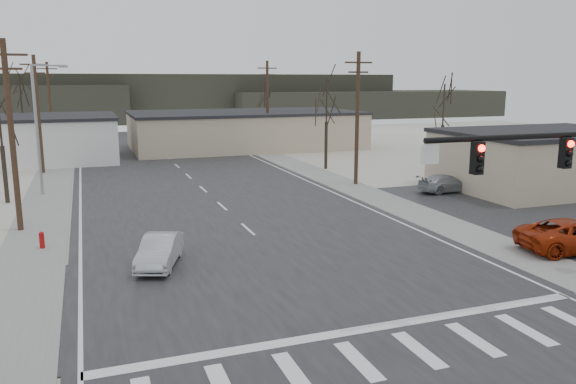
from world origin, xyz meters
name	(u,v)px	position (x,y,z in m)	size (l,w,h in m)	color
ground	(302,278)	(0.00, 0.00, 0.00)	(140.00, 140.00, 0.00)	white
main_road	(218,203)	(0.00, 15.00, 0.02)	(18.00, 110.00, 0.05)	black
cross_road	(302,278)	(0.00, 0.00, 0.02)	(90.00, 10.00, 0.04)	black
parking_lot	(564,209)	(20.00, 6.00, 0.02)	(18.00, 20.00, 0.03)	black
sidewalk_left	(47,200)	(-10.60, 20.00, 0.03)	(3.00, 90.00, 0.06)	gray
sidewalk_right	(334,181)	(10.60, 20.00, 0.03)	(3.00, 90.00, 0.06)	gray
fire_hydrant	(42,240)	(-10.20, 8.00, 0.45)	(0.24, 0.24, 0.87)	#A50C0C
building_right_far	(245,130)	(10.00, 44.00, 2.15)	(26.30, 14.30, 4.30)	tan
building_lot	(545,159)	(24.00, 12.00, 2.16)	(14.30, 10.30, 4.30)	tan
upole_left_b	(12,133)	(-11.50, 12.00, 5.22)	(2.20, 0.30, 10.00)	#432C1F
upole_left_c	(38,112)	(-11.50, 32.00, 5.22)	(2.20, 0.30, 10.00)	#432C1F
upole_left_d	(50,103)	(-11.50, 52.00, 5.22)	(2.20, 0.30, 10.00)	#432C1F
upole_right_a	(357,117)	(11.50, 18.00, 5.22)	(2.20, 0.30, 10.00)	#432C1F
upole_right_b	(267,105)	(11.50, 40.00, 5.22)	(2.20, 0.30, 10.00)	#432C1F
streetlight_main	(39,122)	(-10.80, 22.00, 5.09)	(2.40, 0.25, 9.00)	gray
tree_left_near	(0,123)	(-13.00, 20.00, 5.23)	(3.30, 3.30, 7.35)	#332A1F
tree_right_mid	(327,103)	(12.50, 26.00, 5.93)	(3.74, 3.74, 8.33)	#332A1F
tree_left_far	(21,96)	(-14.00, 46.00, 6.28)	(3.96, 3.96, 8.82)	#332A1F
tree_right_far	(265,98)	(15.00, 52.00, 5.58)	(3.52, 3.52, 7.84)	#332A1F
tree_lot	(444,107)	(22.00, 22.00, 5.58)	(3.52, 3.52, 7.84)	#332A1F
hill_center	(200,97)	(15.00, 96.00, 4.50)	(80.00, 18.00, 9.00)	#333026
hill_right	(365,104)	(50.00, 90.00, 2.75)	(60.00, 18.00, 5.50)	#333026
sedan_crossing	(160,251)	(-5.24, 3.51, 0.70)	(1.39, 3.99, 1.31)	#A3A7AD
car_far_a	(197,138)	(5.26, 49.17, 0.78)	(2.05, 5.05, 1.47)	black
car_far_b	(141,132)	(-0.47, 60.20, 0.84)	(1.87, 4.64, 1.58)	black
car_parked_red	(575,236)	(13.36, -1.00, 0.79)	(2.49, 5.41, 1.50)	#952308
car_parked_silver	(447,183)	(16.21, 13.00, 0.66)	(1.75, 4.31, 1.25)	gray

